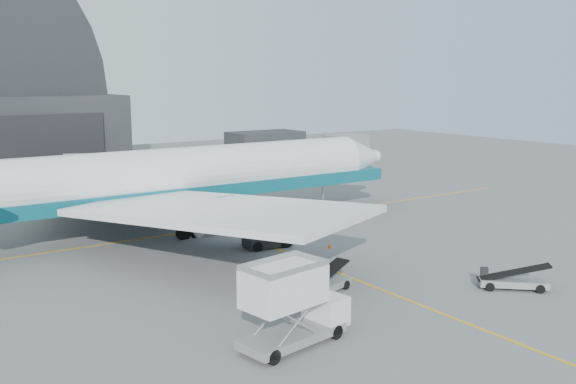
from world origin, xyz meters
TOP-DOWN VIEW (x-y plane):
  - ground at (0.00, 0.00)m, footprint 200.00×200.00m
  - taxi_lines at (0.00, 12.67)m, footprint 80.00×42.12m
  - distant_bldg_a at (38.00, 72.00)m, footprint 14.00×8.00m
  - distant_bldg_b at (55.00, 68.00)m, footprint 8.00×6.00m
  - airliner at (-4.57, 21.07)m, footprint 52.12×50.54m
  - catering_truck at (-10.39, -6.91)m, footprint 6.86×3.43m
  - pushback_tug at (-0.25, 11.24)m, footprint 4.08×2.71m
  - belt_loader_a at (-3.85, -1.12)m, footprint 5.04×2.93m
  - belt_loader_b at (7.57, -7.68)m, footprint 4.38×4.18m
  - traffic_cone at (3.81, 7.88)m, footprint 0.32×0.32m

SIDE VIEW (x-z plane):
  - ground at x=0.00m, z-range 0.00..0.00m
  - distant_bldg_a at x=38.00m, z-range -2.00..2.00m
  - distant_bldg_b at x=55.00m, z-range -1.40..1.40m
  - taxi_lines at x=0.00m, z-range 0.00..0.02m
  - traffic_cone at x=3.81m, z-range -0.01..0.45m
  - belt_loader_b at x=7.57m, z-range -0.35..1.48m
  - belt_loader_a at x=-3.85m, z-range -0.36..1.53m
  - pushback_tug at x=-0.25m, z-range -0.22..1.55m
  - catering_truck at x=-10.39m, z-range 0.03..4.54m
  - airliner at x=-4.57m, z-range -4.03..14.26m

